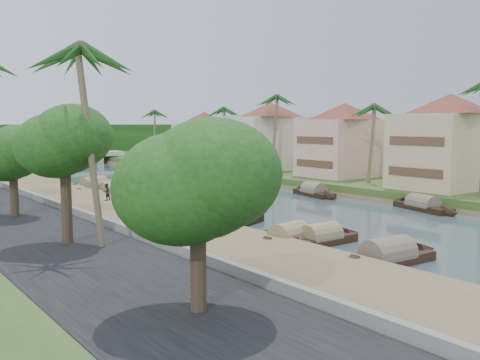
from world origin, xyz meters
TOP-DOWN VIEW (x-y plane):
  - ground at (0.00, 0.00)m, footprint 220.00×220.00m
  - left_bank at (-16.00, 20.00)m, footprint 10.00×180.00m
  - right_bank at (19.00, 20.00)m, footprint 16.00×180.00m
  - retaining_wall at (-20.20, 20.00)m, footprint 0.40×180.00m
  - far_right_fill at (56.00, 20.00)m, footprint 60.00×220.00m
  - treeline at (0.00, 100.00)m, footprint 120.00×14.00m
  - bridge at (0.00, 72.00)m, footprint 28.00×4.00m
  - building_near at (18.99, -2.00)m, footprint 14.85×14.85m
  - building_mid at (19.99, 14.00)m, footprint 14.11×14.11m
  - building_far at (18.99, 28.00)m, footprint 15.59×15.59m
  - building_distant at (19.99, 48.00)m, footprint 12.62×12.62m
  - sampan_0 at (-8.94, -15.63)m, footprint 8.93×2.32m
  - sampan_1 at (-10.15, -8.51)m, footprint 7.73×2.95m
  - sampan_2 at (-8.30, -9.63)m, footprint 7.74×1.83m
  - sampan_3 at (-9.12, -0.86)m, footprint 8.88×5.08m
  - sampan_4 at (-10.38, 1.15)m, footprint 7.80×4.84m
  - sampan_5 at (-8.82, 1.61)m, footprint 8.13×2.96m
  - sampan_6 at (-9.45, 6.14)m, footprint 7.79×4.36m
  - sampan_7 at (-9.23, 9.46)m, footprint 7.89×4.53m
  - sampan_8 at (-8.90, 11.49)m, footprint 7.18×2.73m
  - sampan_9 at (-8.17, 17.65)m, footprint 9.50×4.35m
  - sampan_10 at (-9.54, 21.21)m, footprint 7.31×2.25m
  - sampan_11 at (-9.03, 23.46)m, footprint 7.33×2.80m
  - sampan_12 at (-9.74, 24.83)m, footprint 9.67×3.72m
  - sampan_13 at (-8.77, 29.42)m, footprint 8.84×3.66m
  - sampan_14 at (9.74, -5.26)m, footprint 3.82×9.09m
  - sampan_15 at (8.74, 8.24)m, footprint 3.29×8.58m
  - sampan_16 at (9.95, 22.10)m, footprint 1.55×7.14m
  - canoe_1 at (-10.13, -4.67)m, footprint 5.00×2.08m
  - canoe_2 at (-6.73, 19.18)m, footprint 6.12×2.37m
  - palm_1 at (16.00, 6.35)m, footprint 3.20×3.20m
  - palm_2 at (15.00, 22.75)m, footprint 3.20×3.20m
  - palm_3 at (16.00, 36.89)m, footprint 3.20×3.20m
  - palm_4 at (-23.00, -7.09)m, footprint 3.20×3.20m
  - palm_7 at (14.00, 56.37)m, footprint 3.20×3.20m
  - tree_0 at (-24.00, -18.84)m, footprint 4.93×4.93m
  - tree_1 at (-24.00, -5.03)m, footprint 4.45×4.45m
  - tree_2 at (-24.00, 6.23)m, footprint 4.46×4.46m
  - tree_6 at (24.00, 28.20)m, footprint 4.86×4.86m
  - person_near at (-13.88, -3.40)m, footprint 0.66×0.55m
  - person_far at (-13.72, 13.77)m, footprint 0.95×0.85m

SIDE VIEW (x-z plane):
  - ground at x=0.00m, z-range 0.00..0.00m
  - canoe_1 at x=-10.13m, z-range -0.30..0.50m
  - canoe_2 at x=-6.73m, z-range -0.34..0.54m
  - left_bank at x=-16.00m, z-range 0.00..0.80m
  - sampan_16 at x=9.95m, z-range -0.50..1.30m
  - sampan_10 at x=-9.54m, z-range -0.60..1.42m
  - sampan_2 at x=-8.30m, z-range -0.62..1.44m
  - sampan_11 at x=-9.03m, z-range -0.63..1.45m
  - sampan_7 at x=-9.23m, z-range -0.64..1.47m
  - sampan_14 at x=9.74m, z-range -0.67..1.50m
  - sampan_8 at x=-8.90m, z-range -0.67..1.51m
  - sampan_4 at x=-10.38m, z-range -0.69..1.53m
  - sampan_12 at x=-9.74m, z-range -0.71..1.54m
  - sampan_15 at x=8.74m, z-range -0.71..1.54m
  - sampan_1 at x=-10.15m, z-range -0.71..1.54m
  - sampan_6 at x=-9.45m, z-range -0.72..1.56m
  - sampan_0 at x=-8.94m, z-range -0.74..1.58m
  - sampan_9 at x=-8.17m, z-range -0.75..1.59m
  - sampan_13 at x=-8.77m, z-range -0.76..1.59m
  - sampan_3 at x=-9.12m, z-range -0.76..1.60m
  - sampan_5 at x=-8.82m, z-range -0.83..1.67m
  - far_right_fill at x=56.00m, z-range 0.00..1.15m
  - right_bank at x=19.00m, z-range 0.00..1.20m
  - retaining_wall at x=-20.20m, z-range 0.80..1.90m
  - person_near at x=-13.88m, z-range 0.80..2.34m
  - person_far at x=-13.72m, z-range 0.80..2.43m
  - bridge at x=0.00m, z-range 0.52..2.92m
  - treeline at x=0.00m, z-range 0.00..8.00m
  - building_distant at x=19.99m, z-range 1.28..10.48m
  - tree_2 at x=-24.00m, z-range 2.71..9.15m
  - tree_0 at x=-24.00m, z-range 2.66..9.39m
  - building_mid at x=19.99m, z-range 1.28..10.98m
  - building_near at x=18.99m, z-range 1.28..11.48m
  - building_far at x=18.99m, z-range 1.28..11.48m
  - tree_6 at x=24.00m, z-range 2.79..10.15m
  - tree_1 at x=-24.00m, z-range 3.26..10.87m
  - palm_1 at x=16.00m, z-range 4.74..15.33m
  - palm_7 at x=14.00m, z-range 4.87..15.76m
  - palm_3 at x=16.00m, z-range 4.93..15.93m
  - palm_2 at x=15.00m, z-range 5.56..17.92m
  - palm_4 at x=-23.00m, z-range 5.72..17.99m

